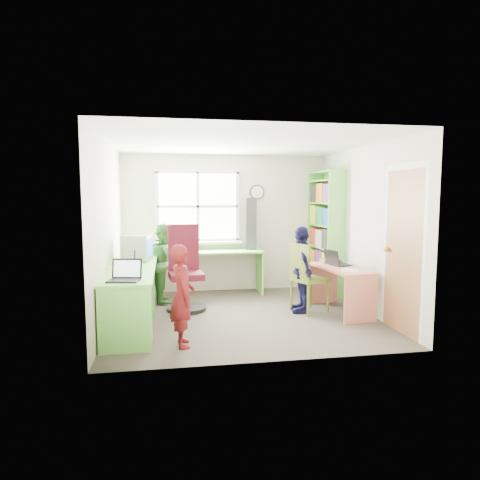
{
  "coord_description": "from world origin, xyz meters",
  "views": [
    {
      "loc": [
        -1.03,
        -5.79,
        1.69
      ],
      "look_at": [
        0.0,
        0.25,
        1.05
      ],
      "focal_mm": 32.0,
      "sensor_mm": 36.0,
      "label": 1
    }
  ],
  "objects_px": {
    "l_desk": "(147,292)",
    "cd_tower": "(251,224)",
    "person_navy": "(301,269)",
    "bookshelf": "(325,236)",
    "person_red": "(182,296)",
    "laptop_left": "(125,275)",
    "swivel_chair": "(185,273)",
    "laptop_right": "(336,262)",
    "right_desk": "(341,280)",
    "wooden_chair": "(306,275)",
    "person_green": "(166,263)",
    "crt_monitor": "(137,248)",
    "potted_plant": "(195,243)"
  },
  "relations": [
    {
      "from": "laptop_right",
      "to": "person_green",
      "type": "height_order",
      "value": "person_green"
    },
    {
      "from": "wooden_chair",
      "to": "person_navy",
      "type": "distance_m",
      "value": 0.11
    },
    {
      "from": "bookshelf",
      "to": "person_red",
      "type": "distance_m",
      "value": 3.42
    },
    {
      "from": "person_navy",
      "to": "wooden_chair",
      "type": "bearing_deg",
      "value": 40.5
    },
    {
      "from": "person_green",
      "to": "person_navy",
      "type": "relative_size",
      "value": 1.0
    },
    {
      "from": "right_desk",
      "to": "laptop_left",
      "type": "distance_m",
      "value": 3.08
    },
    {
      "from": "bookshelf",
      "to": "crt_monitor",
      "type": "relative_size",
      "value": 4.76
    },
    {
      "from": "l_desk",
      "to": "swivel_chair",
      "type": "xyz_separation_m",
      "value": [
        0.52,
        0.8,
        0.08
      ]
    },
    {
      "from": "person_navy",
      "to": "cd_tower",
      "type": "bearing_deg",
      "value": -157.73
    },
    {
      "from": "crt_monitor",
      "to": "wooden_chair",
      "type": "bearing_deg",
      "value": 1.65
    },
    {
      "from": "swivel_chair",
      "to": "l_desk",
      "type": "bearing_deg",
      "value": -129.42
    },
    {
      "from": "swivel_chair",
      "to": "potted_plant",
      "type": "relative_size",
      "value": 4.57
    },
    {
      "from": "bookshelf",
      "to": "swivel_chair",
      "type": "xyz_separation_m",
      "value": [
        -2.43,
        -0.67,
        -0.46
      ]
    },
    {
      "from": "person_green",
      "to": "person_navy",
      "type": "distance_m",
      "value": 2.15
    },
    {
      "from": "swivel_chair",
      "to": "person_red",
      "type": "distance_m",
      "value": 1.59
    },
    {
      "from": "bookshelf",
      "to": "laptop_left",
      "type": "xyz_separation_m",
      "value": [
        -3.15,
        -2.15,
        -0.2
      ]
    },
    {
      "from": "l_desk",
      "to": "person_navy",
      "type": "relative_size",
      "value": 2.36
    },
    {
      "from": "l_desk",
      "to": "cd_tower",
      "type": "xyz_separation_m",
      "value": [
        1.72,
        1.79,
        0.74
      ]
    },
    {
      "from": "person_navy",
      "to": "right_desk",
      "type": "bearing_deg",
      "value": 79.89
    },
    {
      "from": "bookshelf",
      "to": "laptop_left",
      "type": "height_order",
      "value": "bookshelf"
    },
    {
      "from": "wooden_chair",
      "to": "person_navy",
      "type": "height_order",
      "value": "person_navy"
    },
    {
      "from": "right_desk",
      "to": "bookshelf",
      "type": "relative_size",
      "value": 0.57
    },
    {
      "from": "swivel_chair",
      "to": "cd_tower",
      "type": "relative_size",
      "value": 1.4
    },
    {
      "from": "cd_tower",
      "to": "bookshelf",
      "type": "bearing_deg",
      "value": -5.41
    },
    {
      "from": "l_desk",
      "to": "right_desk",
      "type": "bearing_deg",
      "value": 4.73
    },
    {
      "from": "cd_tower",
      "to": "wooden_chair",
      "type": "bearing_deg",
      "value": -62.01
    },
    {
      "from": "laptop_left",
      "to": "cd_tower",
      "type": "distance_m",
      "value": 3.15
    },
    {
      "from": "laptop_left",
      "to": "cd_tower",
      "type": "bearing_deg",
      "value": 63.52
    },
    {
      "from": "l_desk",
      "to": "laptop_right",
      "type": "bearing_deg",
      "value": 8.69
    },
    {
      "from": "cd_tower",
      "to": "crt_monitor",
      "type": "bearing_deg",
      "value": -142.12
    },
    {
      "from": "crt_monitor",
      "to": "cd_tower",
      "type": "height_order",
      "value": "cd_tower"
    },
    {
      "from": "right_desk",
      "to": "cd_tower",
      "type": "distance_m",
      "value": 2.0
    },
    {
      "from": "right_desk",
      "to": "wooden_chair",
      "type": "relative_size",
      "value": 1.18
    },
    {
      "from": "bookshelf",
      "to": "cd_tower",
      "type": "bearing_deg",
      "value": 165.4
    },
    {
      "from": "l_desk",
      "to": "laptop_left",
      "type": "relative_size",
      "value": 7.65
    },
    {
      "from": "l_desk",
      "to": "laptop_left",
      "type": "xyz_separation_m",
      "value": [
        -0.2,
        -0.68,
        0.35
      ]
    },
    {
      "from": "wooden_chair",
      "to": "crt_monitor",
      "type": "bearing_deg",
      "value": 146.92
    },
    {
      "from": "right_desk",
      "to": "laptop_left",
      "type": "xyz_separation_m",
      "value": [
        -2.92,
        -0.9,
        0.32
      ]
    },
    {
      "from": "cd_tower",
      "to": "person_navy",
      "type": "distance_m",
      "value": 1.6
    },
    {
      "from": "right_desk",
      "to": "person_navy",
      "type": "bearing_deg",
      "value": 159.62
    },
    {
      "from": "wooden_chair",
      "to": "laptop_right",
      "type": "distance_m",
      "value": 0.54
    },
    {
      "from": "swivel_chair",
      "to": "laptop_left",
      "type": "distance_m",
      "value": 1.66
    },
    {
      "from": "laptop_right",
      "to": "person_red",
      "type": "distance_m",
      "value": 2.6
    },
    {
      "from": "l_desk",
      "to": "person_navy",
      "type": "xyz_separation_m",
      "value": [
        2.18,
        0.37,
        0.17
      ]
    },
    {
      "from": "l_desk",
      "to": "potted_plant",
      "type": "height_order",
      "value": "potted_plant"
    },
    {
      "from": "laptop_right",
      "to": "person_green",
      "type": "bearing_deg",
      "value": 56.35
    },
    {
      "from": "laptop_right",
      "to": "swivel_chair",
      "type": "bearing_deg",
      "value": 66.13
    },
    {
      "from": "right_desk",
      "to": "cd_tower",
      "type": "height_order",
      "value": "cd_tower"
    },
    {
      "from": "bookshelf",
      "to": "person_green",
      "type": "xyz_separation_m",
      "value": [
        -2.72,
        -0.17,
        -0.38
      ]
    },
    {
      "from": "l_desk",
      "to": "cd_tower",
      "type": "distance_m",
      "value": 2.59
    }
  ]
}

